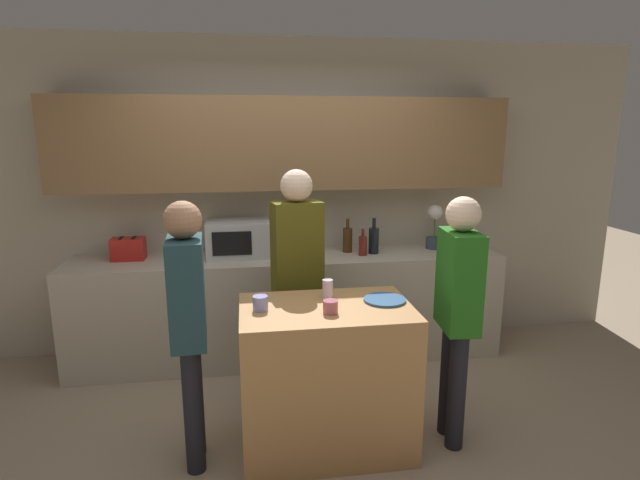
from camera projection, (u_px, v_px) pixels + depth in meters
ground_plane at (311, 454)px, 3.05m from camera, size 14.00×14.00×0.00m
back_wall at (285, 177)px, 4.32m from camera, size 6.40×0.40×2.70m
back_counter at (289, 307)px, 4.29m from camera, size 3.60×0.62×0.90m
kitchen_island at (326, 377)px, 3.06m from camera, size 1.02×0.66×0.91m
microwave at (238, 238)px, 4.18m from camera, size 0.52×0.39×0.30m
toaster at (128, 249)px, 4.06m from camera, size 0.26×0.16×0.18m
potted_plant at (434, 227)px, 4.42m from camera, size 0.14×0.14×0.40m
bottle_0 at (348, 239)px, 4.31m from camera, size 0.08×0.08×0.29m
bottle_1 at (363, 245)px, 4.20m from camera, size 0.07×0.07×0.23m
bottle_2 at (374, 240)px, 4.26m from camera, size 0.09×0.09×0.31m
plate_on_island at (385, 300)px, 3.05m from camera, size 0.26×0.26×0.01m
cup_0 at (260, 303)px, 2.89m from camera, size 0.09×0.09×0.09m
cup_1 at (330, 307)px, 2.84m from camera, size 0.09×0.09×0.08m
cup_2 at (328, 289)px, 3.09m from camera, size 0.07×0.07×0.12m
person_left at (298, 267)px, 3.49m from camera, size 0.37×0.25×1.68m
person_center at (188, 315)px, 2.79m from camera, size 0.21×0.35×1.57m
person_right at (458, 302)px, 3.00m from camera, size 0.22×0.36×1.56m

